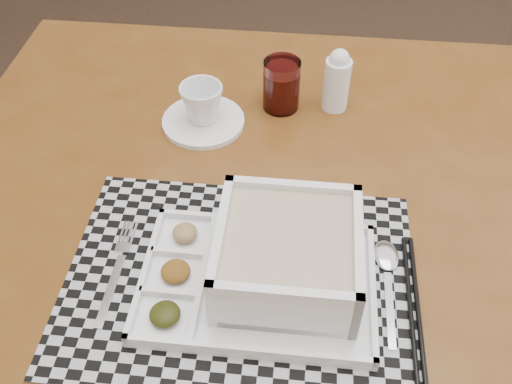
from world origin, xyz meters
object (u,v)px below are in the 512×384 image
creamer_bottle (337,80)px  serving_tray (279,262)px  dining_table (255,251)px  juice_glass (281,87)px  cup (202,103)px

creamer_bottle → serving_tray: bearing=-105.6°
dining_table → serving_tray: serving_tray is taller
dining_table → juice_glass: 0.31m
cup → creamer_bottle: (0.24, 0.05, 0.01)m
juice_glass → creamer_bottle: size_ratio=0.79×
juice_glass → creamer_bottle: 0.10m
juice_glass → creamer_bottle: (0.10, 0.00, 0.01)m
dining_table → cup: (-0.10, 0.23, 0.13)m
serving_tray → creamer_bottle: creamer_bottle is taller
dining_table → creamer_bottle: bearing=62.8°
serving_tray → juice_glass: (0.01, 0.40, 0.00)m
serving_tray → cup: bearing=110.9°
dining_table → juice_glass: size_ratio=12.22×
cup → creamer_bottle: creamer_bottle is taller
serving_tray → creamer_bottle: size_ratio=2.76×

